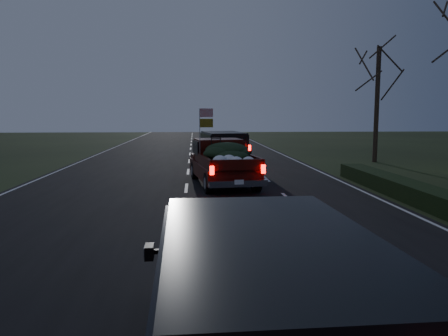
{
  "coord_description": "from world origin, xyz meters",
  "views": [
    {
      "loc": [
        0.35,
        -12.26,
        2.96
      ],
      "look_at": [
        1.25,
        1.08,
        1.3
      ],
      "focal_mm": 35.0,
      "sensor_mm": 36.0,
      "label": 1
    }
  ],
  "objects": [
    {
      "name": "ground",
      "position": [
        0.0,
        0.0,
        0.0
      ],
      "size": [
        120.0,
        120.0,
        0.0
      ],
      "primitive_type": "plane",
      "color": "black",
      "rests_on": "ground"
    },
    {
      "name": "road_asphalt",
      "position": [
        0.0,
        0.0,
        0.01
      ],
      "size": [
        14.0,
        120.0,
        0.02
      ],
      "primitive_type": "cube",
      "color": "black",
      "rests_on": "ground"
    },
    {
      "name": "hedge_row",
      "position": [
        7.8,
        3.0,
        0.3
      ],
      "size": [
        1.0,
        10.0,
        0.6
      ],
      "primitive_type": "cube",
      "color": "black",
      "rests_on": "ground"
    },
    {
      "name": "bare_tree_far",
      "position": [
        11.5,
        14.0,
        5.23
      ],
      "size": [
        3.6,
        3.6,
        7.0
      ],
      "color": "black",
      "rests_on": "ground"
    },
    {
      "name": "pickup_truck",
      "position": [
        1.5,
        5.84,
        1.06
      ],
      "size": [
        2.77,
        5.65,
        2.84
      ],
      "rotation": [
        0.0,
        0.0,
        0.13
      ],
      "color": "#3D0D08",
      "rests_on": "ground"
    },
    {
      "name": "lead_suv",
      "position": [
        2.04,
        13.84,
        1.16
      ],
      "size": [
        2.9,
        5.58,
        1.53
      ],
      "rotation": [
        0.0,
        0.0,
        0.13
      ],
      "color": "black",
      "rests_on": "ground"
    },
    {
      "name": "rear_suv",
      "position": [
        1.06,
        -8.1,
        1.11
      ],
      "size": [
        2.49,
        5.18,
        1.47
      ],
      "rotation": [
        0.0,
        0.0,
        0.03
      ],
      "color": "black",
      "rests_on": "ground"
    }
  ]
}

